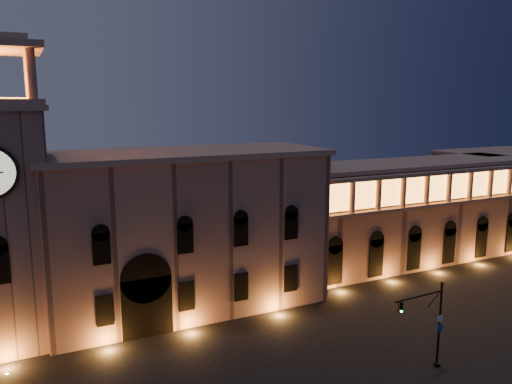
% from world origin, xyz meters
% --- Properties ---
extents(government_building, '(30.80, 12.80, 17.60)m').
position_xyz_m(government_building, '(-2.08, 21.93, 8.77)').
color(government_building, '#8F685D').
rests_on(government_building, ground).
extents(colonnade_wing, '(40.60, 11.50, 14.50)m').
position_xyz_m(colonnade_wing, '(32.00, 23.92, 7.33)').
color(colonnade_wing, '#8A6358').
rests_on(colonnade_wing, ground).
extents(secondary_building, '(20.00, 12.00, 14.00)m').
position_xyz_m(secondary_building, '(58.00, 30.00, 7.00)').
color(secondary_building, '#8A6358').
rests_on(secondary_building, ground).
extents(traffic_light, '(5.61, 0.71, 7.70)m').
position_xyz_m(traffic_light, '(12.39, -0.57, 4.04)').
color(traffic_light, black).
rests_on(traffic_light, ground).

